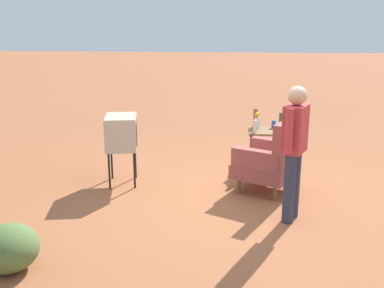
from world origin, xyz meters
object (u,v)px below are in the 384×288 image
Objects in this scene: tv_on_stand at (122,133)px; flower_vase at (257,119)px; side_table at (266,136)px; bottle_tall_amber at (255,118)px; bottle_short_clear at (255,126)px; soda_can_blue at (274,124)px; person_standing at (294,146)px; armchair at (272,158)px; bottle_wine_green at (281,123)px.

tv_on_stand reaches higher than flower_vase.
bottle_tall_amber is at bearing -144.75° from side_table.
side_table is 2.33m from tv_on_stand.
side_table is 2.20× the size of bottle_tall_amber.
soda_can_blue is at bearing 137.39° from bottle_short_clear.
person_standing reaches higher than bottle_short_clear.
person_standing is at bearing 9.21° from flower_vase.
flower_vase is (-1.13, -0.16, 0.31)m from armchair.
tv_on_stand is 8.44× the size of soda_can_blue.
bottle_wine_green is 0.55m from bottle_tall_amber.
bottle_wine_green is (-0.84, 0.19, 0.32)m from armchair.
bottle_tall_amber reaches higher than bottle_short_clear.
armchair is 4.00× the size of flower_vase.
bottle_wine_green is at bearing 43.78° from bottle_tall_amber.
bottle_wine_green is (0.16, 0.21, 0.26)m from side_table.
armchair is 1.00m from side_table.
bottle_wine_green is 0.35m from soda_can_blue.
armchair reaches higher than bottle_wine_green.
bottle_short_clear is at bearing -42.61° from soda_can_blue.
tv_on_stand reaches higher than bottle_tall_amber.
bottle_short_clear is at bearing -8.17° from flower_vase.
bottle_short_clear is at bearing -88.34° from bottle_wine_green.
armchair is 1.61× the size of side_table.
flower_vase is (0.03, -0.27, 0.09)m from soda_can_blue.
tv_on_stand is at bearing -65.75° from soda_can_blue.
flower_vase is (-0.13, -0.14, 0.25)m from side_table.
bottle_tall_amber is at bearing -136.22° from bottle_wine_green.
bottle_wine_green is at bearing 14.34° from soda_can_blue.
person_standing is (0.90, 0.17, 0.44)m from armchair.
tv_on_stand is at bearing -93.72° from armchair.
tv_on_stand is (-0.14, -2.17, 0.28)m from armchair.
person_standing is 6.19× the size of flower_vase.
tv_on_stand is (0.86, -2.15, 0.22)m from side_table.
bottle_tall_amber reaches higher than side_table.
bottle_tall_amber is at bearing 177.49° from bottle_short_clear.
tv_on_stand is 2.57m from person_standing.
side_table is at bearing -174.27° from person_standing.
armchair is 5.30× the size of bottle_short_clear.
bottle_wine_green is (-0.70, 2.36, 0.04)m from tv_on_stand.
flower_vase is (0.10, 0.03, -0.00)m from bottle_tall_amber.
tv_on_stand is 2.08m from bottle_short_clear.
bottle_tall_amber is (-1.09, 1.98, 0.03)m from tv_on_stand.
soda_can_blue is 0.46× the size of flower_vase.
person_standing reaches higher than flower_vase.
tv_on_stand is 3.89× the size of flower_vase.
armchair is 1.03× the size of tv_on_stand.
bottle_short_clear is at bearing -166.12° from armchair.
tv_on_stand is at bearing -114.00° from person_standing.
person_standing is 1.74m from bottle_wine_green.
tv_on_stand is 2.47m from bottle_wine_green.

